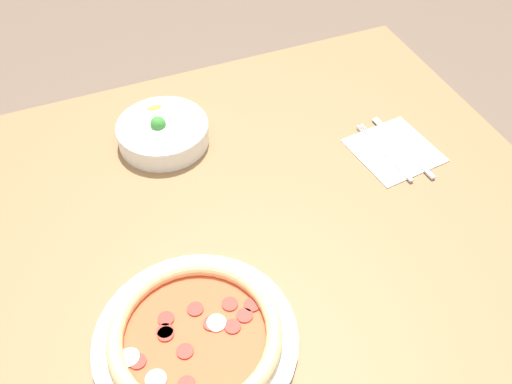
% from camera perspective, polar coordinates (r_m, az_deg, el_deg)
% --- Properties ---
extents(dining_table, '(1.31, 0.94, 0.76)m').
position_cam_1_polar(dining_table, '(1.13, -4.24, -6.23)').
color(dining_table, olive).
rests_on(dining_table, ground_plane).
extents(pizza, '(0.32, 0.32, 0.04)m').
position_cam_1_polar(pizza, '(0.91, -6.10, -14.15)').
color(pizza, white).
rests_on(pizza, dining_table).
extents(bowl, '(0.19, 0.19, 0.07)m').
position_cam_1_polar(bowl, '(1.21, -9.27, 6.03)').
color(bowl, white).
rests_on(bowl, dining_table).
extents(napkin, '(0.18, 0.18, 0.00)m').
position_cam_1_polar(napkin, '(1.22, 13.64, 4.06)').
color(napkin, white).
rests_on(napkin, dining_table).
extents(fork, '(0.02, 0.19, 0.00)m').
position_cam_1_polar(fork, '(1.21, 12.77, 3.86)').
color(fork, silver).
rests_on(fork, napkin).
extents(knife, '(0.03, 0.21, 0.01)m').
position_cam_1_polar(knife, '(1.22, 14.69, 4.14)').
color(knife, silver).
rests_on(knife, napkin).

